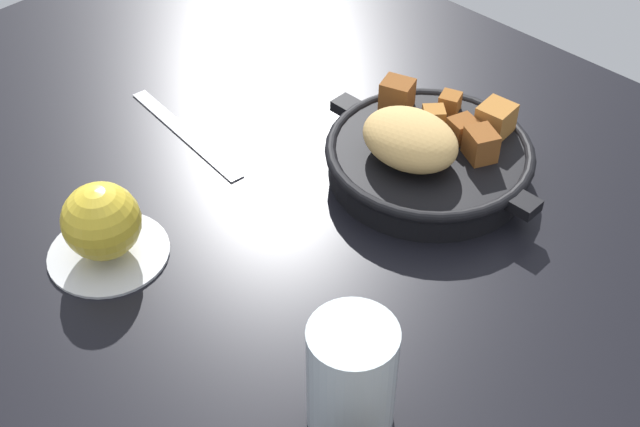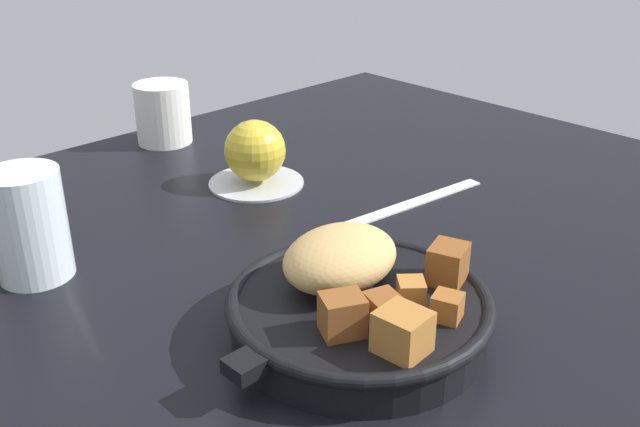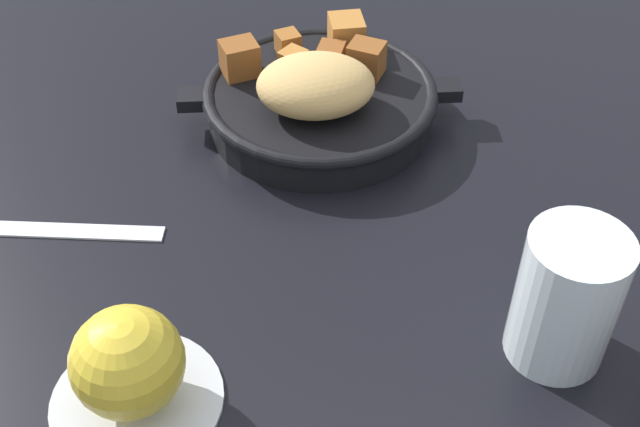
# 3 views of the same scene
# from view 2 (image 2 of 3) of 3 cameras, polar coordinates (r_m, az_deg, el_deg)

# --- Properties ---
(ground_plane) EXTENTS (1.15, 0.87, 0.02)m
(ground_plane) POSITION_cam_2_polar(r_m,az_deg,el_deg) (0.70, -2.58, -4.58)
(ground_plane) COLOR black
(cast_iron_skillet) EXTENTS (0.25, 0.21, 0.08)m
(cast_iron_skillet) POSITION_cam_2_polar(r_m,az_deg,el_deg) (0.58, 3.01, -7.05)
(cast_iron_skillet) COLOR black
(cast_iron_skillet) RESTS_ON ground_plane
(saucer_plate) EXTENTS (0.11, 0.11, 0.01)m
(saucer_plate) POSITION_cam_2_polar(r_m,az_deg,el_deg) (0.86, -5.02, 2.51)
(saucer_plate) COLOR #B7BABF
(saucer_plate) RESTS_ON ground_plane
(red_apple) EXTENTS (0.07, 0.07, 0.07)m
(red_apple) POSITION_cam_2_polar(r_m,az_deg,el_deg) (0.85, -5.11, 4.93)
(red_apple) COLOR gold
(red_apple) RESTS_ON saucer_plate
(butter_knife) EXTENTS (0.20, 0.04, 0.00)m
(butter_knife) POSITION_cam_2_polar(r_m,az_deg,el_deg) (0.82, 7.36, 0.98)
(butter_knife) COLOR silver
(butter_knife) RESTS_ON ground_plane
(water_glass_tall) EXTENTS (0.07, 0.07, 0.10)m
(water_glass_tall) POSITION_cam_2_polar(r_m,az_deg,el_deg) (0.70, -21.85, -0.83)
(water_glass_tall) COLOR silver
(water_glass_tall) RESTS_ON ground_plane
(ceramic_mug_white) EXTENTS (0.07, 0.07, 0.08)m
(ceramic_mug_white) POSITION_cam_2_polar(r_m,az_deg,el_deg) (1.01, -12.21, 7.68)
(ceramic_mug_white) COLOR silver
(ceramic_mug_white) RESTS_ON ground_plane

